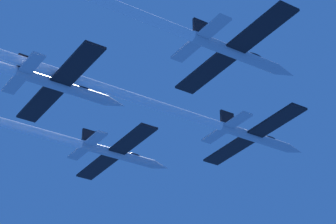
% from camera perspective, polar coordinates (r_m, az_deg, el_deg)
% --- Properties ---
extents(jet_lead, '(19.21, 69.56, 3.18)m').
position_cam_1_polar(jet_lead, '(84.54, -4.03, 1.58)').
color(jet_lead, '#B2BAC6').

